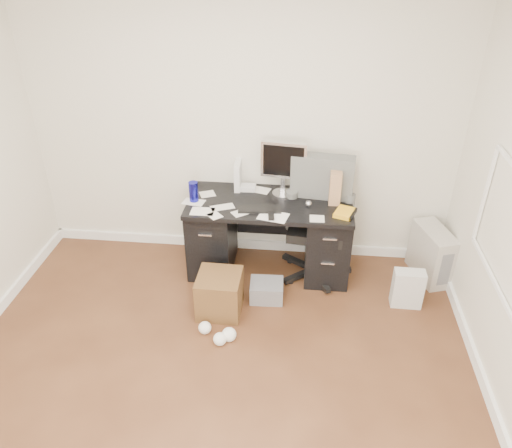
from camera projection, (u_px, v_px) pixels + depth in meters
The scene contains 18 objects.
ground at pixel (208, 402), 3.56m from camera, with size 4.00×4.00×0.00m, color #462716.
room_shell at pixel (200, 196), 2.72m from camera, with size 4.02×4.02×2.71m.
desk at pixel (269, 234), 4.73m from camera, with size 1.50×0.70×0.75m.
loose_papers at pixel (247, 203), 4.52m from camera, with size 1.10×0.60×0.00m, color white, non-canonical shape.
lcd_monitor at pixel (283, 169), 4.53m from camera, with size 0.42×0.24×0.53m, color silver, non-canonical shape.
keyboard at pixel (260, 209), 4.40m from camera, with size 0.38×0.13×0.02m, color black.
computer_mouse at pixel (309, 204), 4.45m from camera, with size 0.06×0.06×0.06m, color silver.
travel_mug at pixel (194, 192), 4.51m from camera, with size 0.08×0.08×0.19m, color #16169A.
white_binder at pixel (238, 175), 4.72m from camera, with size 0.11×0.23×0.27m, color silver.
magazine_file at pixel (335, 184), 4.50m from camera, with size 0.13×0.27×0.31m, color #9C6F4B.
pen_cup at pixel (319, 182), 4.58m from camera, with size 0.11×0.11×0.27m, color #533617, non-canonical shape.
yellow_book at pixel (345, 213), 4.34m from camera, with size 0.16×0.20×0.03m, color yellow.
paper_remote at pixel (273, 215), 4.31m from camera, with size 0.25×0.20×0.02m, color white, non-canonical shape.
office_chair at pixel (317, 222), 4.57m from camera, with size 0.65×0.65×1.16m, color #555754, non-canonical shape.
pc_tower at pixel (432, 254), 4.71m from camera, with size 0.23×0.51×0.51m, color beige.
shopping_bag at pixel (408, 289), 4.37m from camera, with size 0.27×0.19×0.36m, color silver.
wicker_basket at pixel (220, 294), 4.31m from camera, with size 0.37×0.37×0.37m, color #473215.
desk_printer at pixel (267, 290), 4.50m from camera, with size 0.29×0.24×0.17m, color slate.
Camera 1 is at (0.59, -2.33, 2.94)m, focal length 35.00 mm.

